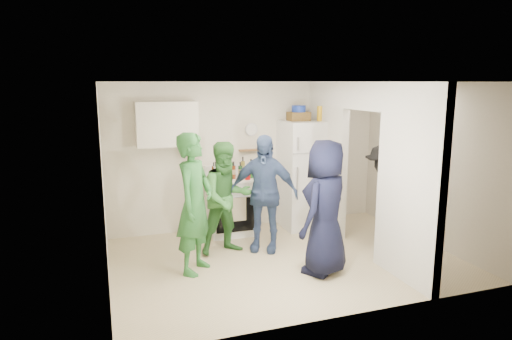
{
  "coord_description": "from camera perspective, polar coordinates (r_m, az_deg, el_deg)",
  "views": [
    {
      "loc": [
        -2.39,
        -5.7,
        2.5
      ],
      "look_at": [
        -0.3,
        0.4,
        1.25
      ],
      "focal_mm": 32.0,
      "sensor_mm": 36.0,
      "label": 1
    }
  ],
  "objects": [
    {
      "name": "bottle_f",
      "position": [
        7.53,
        -1.98,
        0.04
      ],
      "size": [
        0.07,
        0.07,
        0.26
      ],
      "primitive_type": "cylinder",
      "color": "#17401F",
      "rests_on": "stove"
    },
    {
      "name": "red_cup",
      "position": [
        7.37,
        -1.06,
        -0.75
      ],
      "size": [
        0.09,
        0.09,
        0.12
      ],
      "primitive_type": "cylinder",
      "color": "#B00B0B",
      "rests_on": "stove"
    },
    {
      "name": "bottle_a",
      "position": [
        7.52,
        -5.3,
        -0.01
      ],
      "size": [
        0.06,
        0.06,
        0.26
      ],
      "primitive_type": "cylinder",
      "color": "#5A3012",
      "rests_on": "stove"
    },
    {
      "name": "nook_window_frame",
      "position": [
        7.62,
        19.89,
        3.91
      ],
      "size": [
        0.04,
        0.76,
        0.86
      ],
      "primitive_type": "cube",
      "color": "white",
      "rests_on": "wall_right"
    },
    {
      "name": "spice_shelf",
      "position": [
        7.81,
        -0.88,
        2.5
      ],
      "size": [
        0.35,
        0.08,
        0.03
      ],
      "primitive_type": "cube",
      "color": "olive",
      "rests_on": "wall_back"
    },
    {
      "name": "bottle_j",
      "position": [
        7.49,
        -0.63,
        0.19
      ],
      "size": [
        0.08,
        0.08,
        0.31
      ],
      "primitive_type": "cylinder",
      "color": "#1E5821",
      "rests_on": "stove"
    },
    {
      "name": "bottle_h",
      "position": [
        7.3,
        -5.03,
        -0.16
      ],
      "size": [
        0.08,
        0.08,
        0.31
      ],
      "primitive_type": "cylinder",
      "color": "#A3A9AE",
      "rests_on": "stove"
    },
    {
      "name": "blue_bowl",
      "position": [
        7.79,
        5.37,
        7.64
      ],
      "size": [
        0.24,
        0.24,
        0.11
      ],
      "primitive_type": "cylinder",
      "color": "navy",
      "rests_on": "wicker_basket"
    },
    {
      "name": "nook_window",
      "position": [
        7.63,
        19.98,
        3.92
      ],
      "size": [
        0.03,
        0.7,
        0.8
      ],
      "primitive_type": "cube",
      "color": "black",
      "rests_on": "wall_right"
    },
    {
      "name": "bottle_i",
      "position": [
        7.58,
        -2.89,
        0.04
      ],
      "size": [
        0.07,
        0.07,
        0.24
      ],
      "primitive_type": "cylinder",
      "color": "#56240E",
      "rests_on": "stove"
    },
    {
      "name": "stove",
      "position": [
        7.62,
        -3.09,
        -4.49
      ],
      "size": [
        0.79,
        0.66,
        0.94
      ],
      "primitive_type": "cube",
      "color": "white",
      "rests_on": "floor"
    },
    {
      "name": "wall_right",
      "position": [
        7.55,
        20.84,
        0.71
      ],
      "size": [
        0.0,
        3.4,
        3.4
      ],
      "primitive_type": "plane",
      "rotation": [
        1.57,
        0.0,
        -1.57
      ],
      "color": "silver",
      "rests_on": "floor"
    },
    {
      "name": "yellow_cup_stack_top",
      "position": [
        7.8,
        7.97,
        7.0
      ],
      "size": [
        0.09,
        0.09,
        0.25
      ],
      "primitive_type": "cylinder",
      "color": "gold",
      "rests_on": "fridge"
    },
    {
      "name": "wall_clock",
      "position": [
        7.81,
        -0.6,
        5.09
      ],
      "size": [
        0.22,
        0.02,
        0.22
      ],
      "primitive_type": "cylinder",
      "rotation": [
        1.57,
        0.0,
        0.0
      ],
      "color": "white",
      "rests_on": "wall_back"
    },
    {
      "name": "partition_pier_front",
      "position": [
        5.97,
        18.63,
        -1.7
      ],
      "size": [
        0.12,
        1.2,
        2.5
      ],
      "primitive_type": "cube",
      "color": "silver",
      "rests_on": "floor"
    },
    {
      "name": "ceiling",
      "position": [
        6.18,
        3.92,
        10.95
      ],
      "size": [
        4.8,
        4.8,
        0.0
      ],
      "primitive_type": "plane",
      "rotation": [
        3.14,
        0.0,
        0.0
      ],
      "color": "white",
      "rests_on": "wall_back"
    },
    {
      "name": "bottle_d",
      "position": [
        7.43,
        -2.81,
        -0.02
      ],
      "size": [
        0.06,
        0.06,
        0.29
      ],
      "primitive_type": "cylinder",
      "color": "maroon",
      "rests_on": "stove"
    },
    {
      "name": "person_denim",
      "position": [
        6.77,
        0.95,
        -2.92
      ],
      "size": [
        1.1,
        0.9,
        1.75
      ],
      "primitive_type": "imported",
      "rotation": [
        0.0,
        0.0,
        -0.55
      ],
      "color": "#365176",
      "rests_on": "floor"
    },
    {
      "name": "person_green_center",
      "position": [
        6.68,
        -3.64,
        -3.54
      ],
      "size": [
        0.9,
        0.75,
        1.66
      ],
      "primitive_type": "imported",
      "rotation": [
        0.0,
        0.0,
        0.17
      ],
      "color": "#367834",
      "rests_on": "floor"
    },
    {
      "name": "floor",
      "position": [
        6.67,
        3.63,
        -11.07
      ],
      "size": [
        4.8,
        4.8,
        0.0
      ],
      "primitive_type": "plane",
      "color": "#C7B88C",
      "rests_on": "ground"
    },
    {
      "name": "person_nook",
      "position": [
        7.36,
        15.56,
        -2.94
      ],
      "size": [
        1.05,
        1.16,
        1.56
      ],
      "primitive_type": "imported",
      "rotation": [
        0.0,
        0.0,
        -2.18
      ],
      "color": "black",
      "rests_on": "floor"
    },
    {
      "name": "partition_pier_back",
      "position": [
        7.79,
        8.82,
        1.6
      ],
      "size": [
        0.12,
        1.2,
        2.5
      ],
      "primitive_type": "cube",
      "color": "silver",
      "rests_on": "floor"
    },
    {
      "name": "bottle_c",
      "position": [
        7.6,
        -3.9,
        0.26
      ],
      "size": [
        0.08,
        0.08,
        0.3
      ],
      "primitive_type": "cylinder",
      "color": "#989BA5",
      "rests_on": "stove"
    },
    {
      "name": "wall_back",
      "position": [
        7.88,
        -0.99,
        1.83
      ],
      "size": [
        4.8,
        0.0,
        4.8
      ],
      "primitive_type": "plane",
      "rotation": [
        1.57,
        0.0,
        0.0
      ],
      "color": "silver",
      "rests_on": "floor"
    },
    {
      "name": "nook_valance",
      "position": [
        7.58,
        19.91,
        6.54
      ],
      "size": [
        0.04,
        0.82,
        0.18
      ],
      "primitive_type": "cube",
      "color": "white",
      "rests_on": "wall_right"
    },
    {
      "name": "bottle_e",
      "position": [
        7.66,
        -2.86,
        0.16
      ],
      "size": [
        0.06,
        0.06,
        0.25
      ],
      "primitive_type": "cylinder",
      "color": "#AEBDC0",
      "rests_on": "stove"
    },
    {
      "name": "wicker_basket",
      "position": [
        7.8,
        5.35,
        6.69
      ],
      "size": [
        0.35,
        0.25,
        0.15
      ],
      "primitive_type": "cube",
      "color": "brown",
      "rests_on": "fridge"
    },
    {
      "name": "person_green_left",
      "position": [
        6.04,
        -7.67,
        -4.17
      ],
      "size": [
        0.77,
        0.81,
        1.87
      ],
      "primitive_type": "imported",
      "rotation": [
        0.0,
        0.0,
        0.93
      ],
      "color": "#2B6C2C",
      "rests_on": "floor"
    },
    {
      "name": "fridge",
      "position": [
        7.93,
        6.03,
        -0.55
      ],
      "size": [
        0.76,
        0.74,
        1.85
      ],
      "primitive_type": "cube",
      "color": "silver",
      "rests_on": "floor"
    },
    {
      "name": "partition_header",
      "position": [
        6.74,
        13.46,
        8.97
      ],
      "size": [
        0.12,
        1.0,
        0.4
      ],
      "primitive_type": "cube",
      "color": "silver",
      "rests_on": "partition_pier_back"
    },
    {
      "name": "wall_front",
      "position": [
        4.82,
        11.56,
        -4.26
      ],
      "size": [
        4.8,
        0.0,
        4.8
      ],
      "primitive_type": "plane",
      "rotation": [
        -1.57,
        0.0,
        0.0
      ],
      "color": "silver",
      "rests_on": "floor"
    },
    {
      "name": "upper_cabinet",
      "position": [
        7.32,
        -11.1,
        5.67
      ],
      "size": [
        0.95,
        0.34,
        0.7
      ],
      "primitive_type": "cube",
      "color": "silver",
      "rests_on": "wall_back"
    },
    {
      "name": "person_navy",
      "position": [
        6.02,
        8.67,
        -4.67
      ],
      "size": [
        1.04,
        0.96,
        1.78
      ],
      "primitive_type": "imported",
      "rotation": [
        0.0,
        0.0,
        -2.53
      ],
      "color": "black",
      "rests_on": "floor"
    },
    {
      "name": "bottle_b",
      "position": [
        7.36,
        -4.39,
        -0.2
      ],
      "size": [
        0.06,
        0.06,
        0.27
      ],
      "primitive_type": "cylinder",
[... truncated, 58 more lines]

